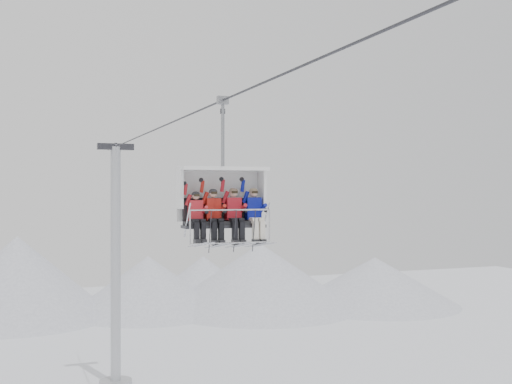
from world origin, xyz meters
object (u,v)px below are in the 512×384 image
object	(u,v)px
chairlift_carrier	(221,196)
skier_far_right	(254,213)
skier_center_right	(234,213)
skier_far_left	(197,215)
skier_center_left	(214,214)
lift_tower_right	(116,282)

from	to	relation	value
chairlift_carrier	skier_far_right	world-z (taller)	chairlift_carrier
skier_far_right	skier_center_right	bearing A→B (deg)	180.00
skier_far_left	skier_center_right	size ratio (longest dim) A/B	1.00
skier_center_left	chairlift_carrier	bearing A→B (deg)	45.33
lift_tower_right	skier_center_left	size ratio (longest dim) A/B	7.99
skier_center_right	chairlift_carrier	bearing A→B (deg)	132.42
lift_tower_right	chairlift_carrier	distance (m)	19.93
skier_center_left	skier_center_right	xyz separation A→B (m)	(0.58, 0.00, 0.01)
skier_center_left	skier_far_right	world-z (taller)	skier_far_right
skier_far_left	skier_center_right	distance (m)	1.07
chairlift_carrier	lift_tower_right	bearing A→B (deg)	90.00
skier_far_left	skier_center_left	size ratio (longest dim) A/B	1.00
lift_tower_right	skier_far_left	bearing A→B (deg)	-92.30
skier_far_left	skier_center_left	xyz separation A→B (m)	(0.49, 0.01, 0.03)
skier_center_right	skier_far_left	bearing A→B (deg)	-179.32
lift_tower_right	skier_far_left	size ratio (longest dim) A/B	7.99
skier_far_right	skier_center_left	bearing A→B (deg)	-179.87
skier_center_left	lift_tower_right	bearing A→B (deg)	89.12
skier_far_left	skier_center_left	distance (m)	0.49
chairlift_carrier	skier_far_right	size ratio (longest dim) A/B	2.36
chairlift_carrier	skier_far_left	size ratio (longest dim) A/B	2.36
skier_center_right	skier_far_right	xyz separation A→B (m)	(0.58, 0.00, 0.00)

